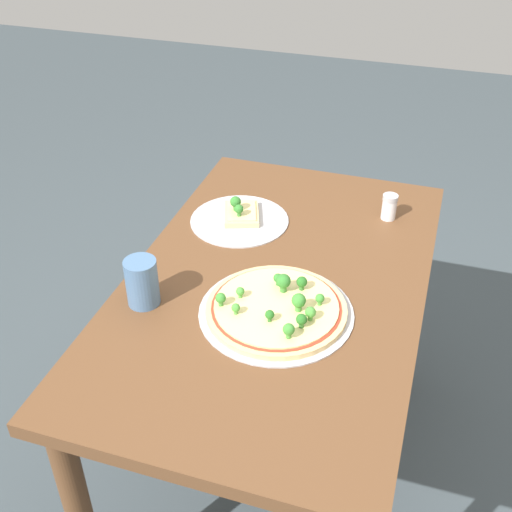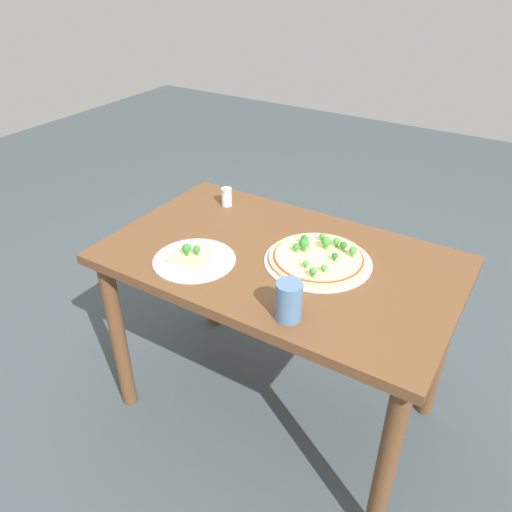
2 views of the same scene
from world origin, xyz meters
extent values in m
plane|color=#3D474C|center=(0.00, 0.00, 0.00)|extent=(8.00, 8.00, 0.00)
cube|color=brown|center=(0.00, 0.00, 0.72)|extent=(1.19, 0.72, 0.04)
cylinder|color=brown|center=(-0.54, -0.30, 0.35)|extent=(0.06, 0.06, 0.70)
cylinder|color=brown|center=(-0.54, 0.30, 0.35)|extent=(0.06, 0.06, 0.70)
cylinder|color=#B7B7BC|center=(0.13, 0.04, 0.74)|extent=(0.36, 0.36, 0.00)
cylinder|color=#E5C17F|center=(0.13, 0.04, 0.75)|extent=(0.33, 0.33, 0.01)
cylinder|color=#B73823|center=(0.13, 0.04, 0.76)|extent=(0.30, 0.30, 0.00)
cylinder|color=#F4DB8E|center=(0.13, 0.04, 0.76)|extent=(0.29, 0.29, 0.00)
sphere|color=#337A2D|center=(0.05, 0.02, 0.78)|extent=(0.02, 0.02, 0.02)
cylinder|color=#3F8136|center=(0.05, 0.02, 0.77)|extent=(0.01, 0.01, 0.01)
sphere|color=#286B23|center=(0.18, 0.04, 0.78)|extent=(0.02, 0.02, 0.02)
cylinder|color=#37742D|center=(0.18, 0.04, 0.77)|extent=(0.01, 0.01, 0.01)
sphere|color=#3D8933|center=(0.13, 0.09, 0.79)|extent=(0.03, 0.03, 0.03)
cylinder|color=#488E3A|center=(0.13, 0.09, 0.77)|extent=(0.01, 0.01, 0.01)
sphere|color=#286B23|center=(0.18, 0.11, 0.79)|extent=(0.03, 0.03, 0.03)
cylinder|color=#37742D|center=(0.18, 0.11, 0.77)|extent=(0.01, 0.01, 0.01)
sphere|color=#286B23|center=(0.05, 0.08, 0.79)|extent=(0.03, 0.03, 0.03)
cylinder|color=#37742D|center=(0.05, 0.08, 0.77)|extent=(0.01, 0.01, 0.01)
sphere|color=#3D8933|center=(0.17, -0.09, 0.79)|extent=(0.02, 0.02, 0.02)
cylinder|color=#488E3A|center=(0.17, -0.09, 0.77)|extent=(0.01, 0.01, 0.01)
sphere|color=#479338|center=(0.15, 0.12, 0.79)|extent=(0.02, 0.02, 0.02)
cylinder|color=#51973E|center=(0.15, 0.12, 0.77)|extent=(0.01, 0.01, 0.01)
sphere|color=#337A2D|center=(0.07, 0.04, 0.79)|extent=(0.03, 0.03, 0.03)
cylinder|color=#3F8136|center=(0.07, 0.04, 0.77)|extent=(0.02, 0.02, 0.02)
sphere|color=#3D8933|center=(0.09, 0.13, 0.78)|extent=(0.02, 0.02, 0.02)
cylinder|color=#488E3A|center=(0.09, 0.13, 0.77)|extent=(0.01, 0.01, 0.01)
sphere|color=#3D8933|center=(0.22, 0.09, 0.79)|extent=(0.03, 0.03, 0.03)
cylinder|color=#488E3A|center=(0.22, 0.09, 0.77)|extent=(0.01, 0.01, 0.01)
sphere|color=#479338|center=(0.12, -0.05, 0.78)|extent=(0.02, 0.02, 0.02)
cylinder|color=#51973E|center=(0.12, -0.05, 0.77)|extent=(0.01, 0.01, 0.01)
sphere|color=#479338|center=(0.18, -0.04, 0.78)|extent=(0.02, 0.02, 0.02)
cylinder|color=#51973E|center=(0.18, -0.04, 0.77)|extent=(0.01, 0.01, 0.01)
cylinder|color=#B7B7BC|center=(-0.23, -0.18, 0.74)|extent=(0.28, 0.28, 0.00)
cube|color=#E5C17F|center=(-0.25, -0.18, 0.75)|extent=(0.15, 0.13, 0.02)
cube|color=#F4DB8E|center=(-0.25, -0.18, 0.76)|extent=(0.13, 0.11, 0.00)
sphere|color=#337A2D|center=(-0.22, -0.17, 0.79)|extent=(0.03, 0.03, 0.03)
cylinder|color=#3F8136|center=(-0.22, -0.17, 0.77)|extent=(0.01, 0.01, 0.01)
sphere|color=#337A2D|center=(-0.25, -0.19, 0.79)|extent=(0.03, 0.03, 0.03)
cylinder|color=#3F8136|center=(-0.25, -0.19, 0.77)|extent=(0.01, 0.01, 0.01)
cylinder|color=#4C7099|center=(0.18, -0.27, 0.80)|extent=(0.08, 0.08, 0.12)
cylinder|color=silver|center=(-0.37, 0.22, 0.77)|extent=(0.04, 0.04, 0.06)
cylinder|color=#B2B2B7|center=(-0.37, 0.22, 0.81)|extent=(0.04, 0.04, 0.01)
camera|label=1|loc=(1.23, 0.34, 1.70)|focal=45.00mm
camera|label=2|loc=(0.69, -1.26, 1.65)|focal=35.00mm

